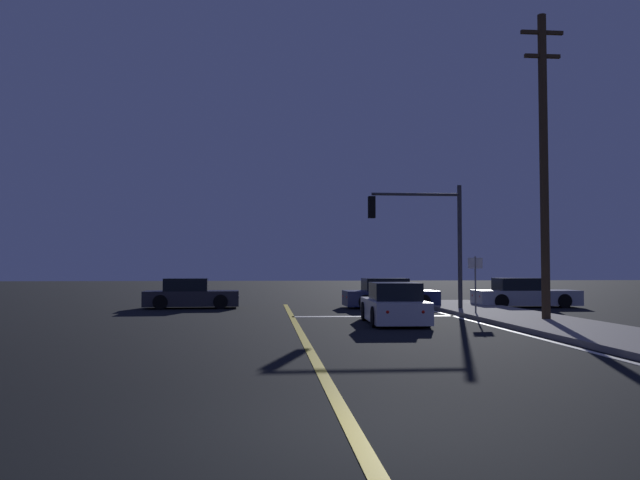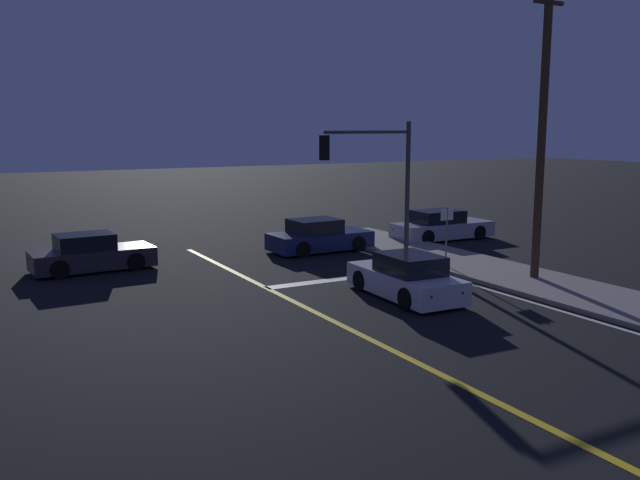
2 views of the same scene
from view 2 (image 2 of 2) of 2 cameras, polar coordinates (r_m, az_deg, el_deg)
sidewalk_right at (r=20.81m, az=25.27°, el=-5.29°), size 3.20×32.48×0.15m
lane_line_center at (r=15.34m, az=7.35°, el=-9.80°), size 0.20×30.67×0.01m
lane_line_edge_right at (r=19.39m, az=22.01°, el=-6.31°), size 0.16×30.67×0.01m
stop_bar at (r=23.05m, az=2.64°, el=-3.18°), size 6.29×0.50×0.01m
car_lead_oncoming_white at (r=20.48m, az=7.24°, el=-3.21°), size 1.92×4.22×1.34m
car_parked_curb_navy at (r=27.89m, az=-0.10°, el=0.25°), size 4.25×2.02×1.34m
car_side_waiting_charcoal at (r=25.42m, az=-18.67°, el=-1.16°), size 4.27×1.96×1.34m
car_distant_tail_silver at (r=31.32m, az=10.13°, el=1.12°), size 4.74×1.95×1.34m
traffic_signal_near_right at (r=25.81m, az=4.74°, el=6.05°), size 3.94×0.28×5.26m
utility_pole_right at (r=23.08m, az=18.18°, el=9.68°), size 1.44×0.28×10.27m
street_sign_corner at (r=24.46m, az=10.59°, el=1.00°), size 0.56×0.06×2.24m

